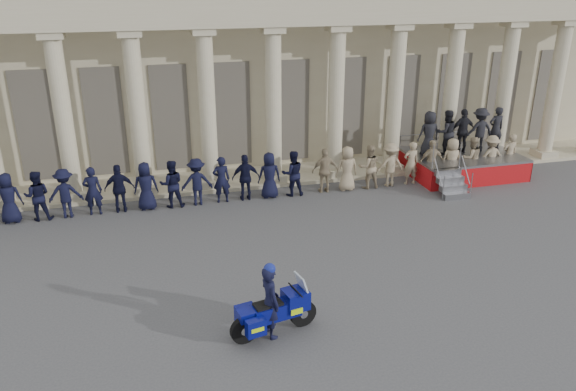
{
  "coord_description": "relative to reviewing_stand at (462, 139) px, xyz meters",
  "views": [
    {
      "loc": [
        -3.69,
        -13.27,
        8.16
      ],
      "look_at": [
        0.5,
        2.67,
        1.6
      ],
      "focal_mm": 35.0,
      "sensor_mm": 36.0,
      "label": 1
    }
  ],
  "objects": [
    {
      "name": "ground",
      "position": [
        -9.33,
        -7.16,
        -1.55
      ],
      "size": [
        90.0,
        90.0,
        0.0
      ],
      "primitive_type": "plane",
      "color": "#414143",
      "rests_on": "ground"
    },
    {
      "name": "building",
      "position": [
        -9.33,
        7.59,
        2.97
      ],
      "size": [
        40.0,
        12.5,
        9.0
      ],
      "color": "tan",
      "rests_on": "ground"
    },
    {
      "name": "officer_rank",
      "position": [
        -9.36,
        -0.59,
        -0.65
      ],
      "size": [
        23.54,
        0.68,
        1.81
      ],
      "color": "black",
      "rests_on": "ground"
    },
    {
      "name": "reviewing_stand",
      "position": [
        0.0,
        0.0,
        0.0
      ],
      "size": [
        4.6,
        4.33,
        2.82
      ],
      "color": "gray",
      "rests_on": "ground"
    },
    {
      "name": "motorcycle",
      "position": [
        -10.42,
        -9.29,
        -0.93
      ],
      "size": [
        2.23,
        1.09,
        1.44
      ],
      "rotation": [
        0.0,
        0.0,
        0.21
      ],
      "color": "black",
      "rests_on": "ground"
    },
    {
      "name": "rider",
      "position": [
        -10.54,
        -9.32,
        -0.59
      ],
      "size": [
        0.57,
        0.75,
        1.95
      ],
      "rotation": [
        0.0,
        0.0,
        1.78
      ],
      "color": "black",
      "rests_on": "ground"
    }
  ]
}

